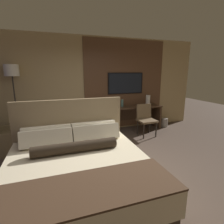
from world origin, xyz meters
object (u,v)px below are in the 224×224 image
object	(u,v)px
vase_tall	(148,100)
bed	(78,170)
waste_bin	(164,122)
floor_lamp	(12,77)
desk	(128,113)
tv	(126,83)
armchair_by_window	(10,140)
desk_chair	(145,117)
vase_short	(122,103)

from	to	relation	value
vase_tall	bed	bearing A→B (deg)	-137.03
vase_tall	waste_bin	world-z (taller)	vase_tall
floor_lamp	vase_tall	bearing A→B (deg)	-2.17
desk	vase_tall	distance (m)	0.76
desk	tv	distance (m)	0.95
tv	armchair_by_window	xyz separation A→B (m)	(-3.19, -0.73, -1.20)
desk	floor_lamp	world-z (taller)	floor_lamp
tv	vase_tall	bearing A→B (deg)	-26.83
floor_lamp	tv	bearing A→B (deg)	3.33
desk_chair	waste_bin	xyz separation A→B (m)	(1.00, 0.48, -0.39)
desk	waste_bin	distance (m)	1.36
vase_tall	vase_short	bearing A→B (deg)	172.44
bed	desk	world-z (taller)	bed
bed	waste_bin	xyz separation A→B (m)	(3.20, 2.36, -0.21)
armchair_by_window	floor_lamp	size ratio (longest dim) A/B	0.50
desk_chair	vase_short	world-z (taller)	vase_short
bed	desk_chair	size ratio (longest dim) A/B	2.37
desk_chair	desk	bearing A→B (deg)	116.03
floor_lamp	desk	bearing A→B (deg)	-0.70
floor_lamp	waste_bin	distance (m)	4.65
desk_chair	vase_tall	xyz separation A→B (m)	(0.34, 0.49, 0.39)
bed	waste_bin	distance (m)	3.98
armchair_by_window	vase_short	world-z (taller)	vase_short
tv	vase_short	distance (m)	0.65
desk	vase_short	xyz separation A→B (m)	(-0.19, 0.01, 0.34)
floor_lamp	vase_short	world-z (taller)	floor_lamp
vase_short	waste_bin	xyz separation A→B (m)	(1.49, -0.12, -0.72)
vase_short	waste_bin	bearing A→B (deg)	-4.48
tv	desk	bearing A→B (deg)	-90.00
vase_tall	vase_short	distance (m)	0.84
armchair_by_window	floor_lamp	bearing A→B (deg)	-21.19
bed	desk_chair	distance (m)	2.89
tv	desk_chair	bearing A→B (deg)	-70.16
tv	armchair_by_window	world-z (taller)	tv
floor_lamp	vase_short	distance (m)	3.01
tv	armchair_by_window	bearing A→B (deg)	-167.04
desk_chair	floor_lamp	distance (m)	3.63
vase_tall	armchair_by_window	bearing A→B (deg)	-173.84
bed	armchair_by_window	size ratio (longest dim) A/B	2.14
waste_bin	floor_lamp	bearing A→B (deg)	178.06
vase_tall	vase_short	xyz separation A→B (m)	(-0.83, 0.11, -0.06)
bed	desk_chair	xyz separation A→B (m)	(2.19, 1.87, 0.18)
bed	vase_tall	bearing A→B (deg)	42.97
tv	desk_chair	world-z (taller)	tv
bed	vase_tall	world-z (taller)	bed
armchair_by_window	vase_short	xyz separation A→B (m)	(3.00, 0.52, 0.61)
tv	waste_bin	bearing A→B (deg)	-14.21
vase_short	floor_lamp	bearing A→B (deg)	179.37
vase_tall	vase_short	size ratio (longest dim) A/B	1.51
floor_lamp	vase_short	bearing A→B (deg)	-0.63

